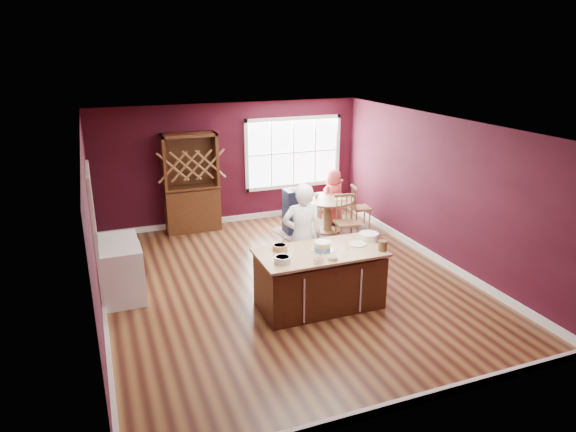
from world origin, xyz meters
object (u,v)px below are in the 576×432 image
object	(u,v)px
kitchen_island	(319,280)
chair_east	(361,206)
toddler	(290,195)
hutch	(191,183)
dining_table	(328,208)
chair_north	(331,199)
high_chair	(294,210)
layer_cake	(323,246)
chair_south	(347,221)
seated_woman	(333,197)
baker	(302,237)
washer	(123,276)
dryer	(120,261)

from	to	relation	value
kitchen_island	chair_east	world-z (taller)	chair_east
chair_east	toddler	xyz separation A→B (m)	(-1.59, 0.30, 0.33)
chair_east	hutch	size ratio (longest dim) A/B	0.45
dining_table	chair_north	distance (m)	0.84
high_chair	chair_north	bearing A→B (deg)	25.01
layer_cake	chair_south	distance (m)	2.65
seated_woman	toddler	bearing A→B (deg)	-12.99
baker	washer	distance (m)	2.90
dining_table	chair_east	world-z (taller)	chair_east
chair_south	toddler	xyz separation A→B (m)	(-0.76, 1.21, 0.29)
kitchen_island	baker	size ratio (longest dim) A/B	1.06
dining_table	chair_east	bearing A→B (deg)	3.33
chair_east	dryer	world-z (taller)	chair_east
kitchen_island	hutch	size ratio (longest dim) A/B	0.90
chair_east	washer	world-z (taller)	chair_east
chair_south	kitchen_island	bearing A→B (deg)	-119.40
hutch	chair_north	bearing A→B (deg)	-8.34
baker	chair_south	world-z (taller)	baker
toddler	washer	distance (m)	4.21
baker	chair_east	distance (m)	3.38
hutch	seated_woman	bearing A→B (deg)	-13.34
dining_table	layer_cake	size ratio (longest dim) A/B	3.14
high_chair	hutch	bearing A→B (deg)	155.48
dryer	chair_north	bearing A→B (deg)	21.05
layer_cake	hutch	bearing A→B (deg)	105.94
seated_woman	layer_cake	bearing A→B (deg)	42.71
toddler	dryer	xyz separation A→B (m)	(-3.63, -1.47, -0.37)
kitchen_island	layer_cake	distance (m)	0.55
high_chair	dryer	size ratio (longest dim) A/B	1.14
kitchen_island	chair_north	distance (m)	4.20
layer_cake	chair_east	world-z (taller)	layer_cake
toddler	high_chair	bearing A→B (deg)	-66.93
chair_east	dining_table	bearing A→B (deg)	101.34
hutch	layer_cake	bearing A→B (deg)	-74.06
high_chair	dryer	bearing A→B (deg)	-158.95
chair_south	high_chair	bearing A→B (deg)	130.21
hutch	dryer	bearing A→B (deg)	-126.07
baker	dryer	world-z (taller)	baker
kitchen_island	chair_south	bearing A→B (deg)	53.50
baker	toddler	world-z (taller)	baker
dryer	layer_cake	bearing A→B (deg)	-32.94
seated_woman	hutch	world-z (taller)	hutch
chair_east	chair_north	bearing A→B (deg)	39.93
dining_table	toddler	bearing A→B (deg)	154.98
chair_south	dryer	size ratio (longest dim) A/B	1.19
baker	high_chair	world-z (taller)	baker
washer	dryer	world-z (taller)	washer
layer_cake	dryer	distance (m)	3.45
washer	chair_south	bearing A→B (deg)	11.55
chair_south	chair_north	xyz separation A→B (m)	(0.40, 1.59, -0.04)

